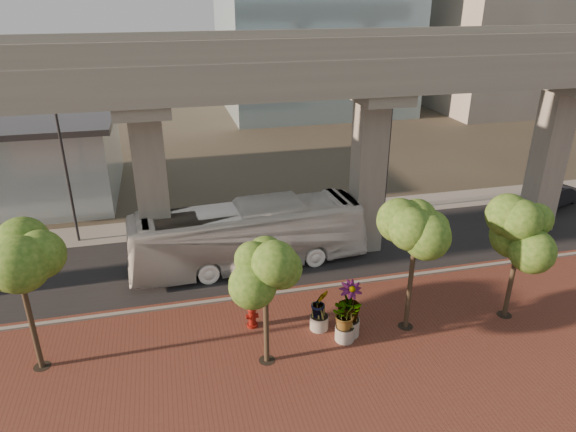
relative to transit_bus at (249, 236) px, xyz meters
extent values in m
plane|color=#362F27|center=(1.11, -1.43, -1.84)|extent=(160.00, 160.00, 0.00)
cube|color=brown|center=(1.11, -9.43, -1.81)|extent=(70.00, 13.00, 0.06)
cube|color=black|center=(1.11, 0.57, -1.82)|extent=(90.00, 8.00, 0.04)
cube|color=gray|center=(1.11, -3.43, -1.76)|extent=(70.00, 0.25, 0.16)
cube|color=gray|center=(1.11, 6.07, -1.81)|extent=(90.00, 3.00, 0.06)
cube|color=gray|center=(1.11, -1.03, 8.66)|extent=(72.00, 2.40, 1.80)
cube|color=gray|center=(1.11, 2.17, 8.66)|extent=(72.00, 2.40, 1.80)
cube|color=gray|center=(1.11, -2.13, 10.06)|extent=(72.00, 0.12, 1.00)
cube|color=gray|center=(1.11, 3.27, 10.06)|extent=(72.00, 0.12, 1.00)
cube|color=#A09B90|center=(39.11, 34.57, 10.16)|extent=(18.00, 16.00, 24.00)
imported|color=white|center=(0.00, 0.00, 0.00)|extent=(13.35, 4.01, 3.67)
imported|color=black|center=(23.02, 3.47, -1.04)|extent=(5.11, 3.30, 1.59)
cylinder|color=maroon|center=(-0.87, -5.84, -1.72)|extent=(0.52, 0.52, 0.11)
cylinder|color=maroon|center=(-0.87, -5.84, -1.30)|extent=(0.34, 0.34, 0.83)
sphere|color=maroon|center=(-0.87, -5.84, -0.89)|extent=(0.40, 0.40, 0.40)
cylinder|color=maroon|center=(-0.87, -5.84, -0.70)|extent=(0.11, 0.11, 0.14)
cylinder|color=maroon|center=(-0.87, -5.84, -1.23)|extent=(0.57, 0.23, 0.23)
cylinder|color=gray|center=(2.95, -7.81, -1.44)|extent=(0.86, 0.86, 0.67)
imported|color=#274F15|center=(2.95, -7.81, -0.38)|extent=(1.92, 1.92, 1.44)
cylinder|color=#9C978D|center=(3.23, -7.46, -1.38)|extent=(1.02, 1.02, 0.79)
imported|color=#274F15|center=(3.23, -7.46, -0.05)|extent=(2.49, 2.49, 1.87)
cylinder|color=gray|center=(2.09, -6.75, -1.44)|extent=(0.86, 0.86, 0.67)
imported|color=#274F15|center=(2.09, -6.75, -0.39)|extent=(1.91, 1.91, 1.43)
cylinder|color=#423425|center=(-9.86, -6.54, 0.09)|extent=(0.22, 0.22, 3.74)
cylinder|color=black|center=(-9.86, -6.54, -1.77)|extent=(0.70, 0.70, 0.01)
cylinder|color=#423425|center=(-0.70, -8.37, -0.21)|extent=(0.22, 0.22, 3.13)
cylinder|color=black|center=(-0.70, -8.37, -1.77)|extent=(0.70, 0.70, 0.01)
cylinder|color=#423425|center=(6.03, -7.56, 0.30)|extent=(0.22, 0.22, 4.15)
cylinder|color=black|center=(6.03, -7.56, -1.77)|extent=(0.70, 0.70, 0.01)
cylinder|color=#423425|center=(11.06, -7.85, -0.07)|extent=(0.22, 0.22, 3.42)
cylinder|color=black|center=(11.06, -7.85, -1.77)|extent=(0.70, 0.70, 0.01)
cylinder|color=#2C2C31|center=(-9.83, 5.48, 2.71)|extent=(0.16, 0.16, 9.01)
cube|color=#2C2C31|center=(-9.83, 4.92, 7.22)|extent=(0.17, 1.13, 0.17)
cube|color=silver|center=(-9.83, 4.35, 7.10)|extent=(0.45, 0.23, 0.14)
cylinder|color=#2D2D32|center=(10.53, 5.34, 2.56)|extent=(0.15, 0.15, 8.72)
cube|color=#2D2D32|center=(10.53, 4.80, 6.92)|extent=(0.16, 1.09, 0.16)
cube|color=silver|center=(10.53, 4.25, 6.81)|extent=(0.44, 0.22, 0.13)
camera|label=1|loc=(-3.94, -25.40, 12.59)|focal=32.00mm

